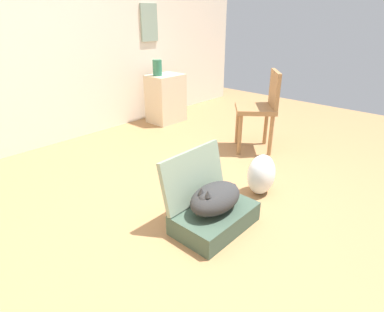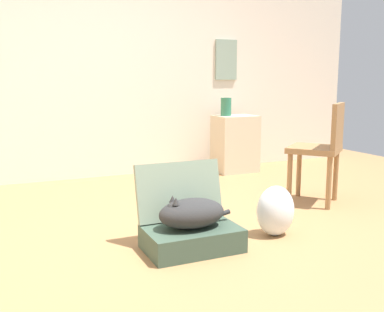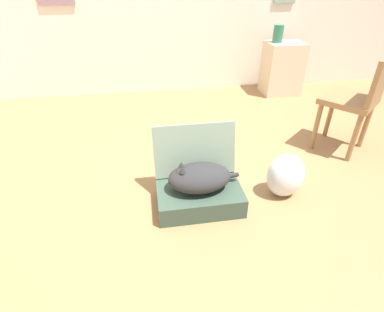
{
  "view_description": "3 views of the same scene",
  "coord_description": "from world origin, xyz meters",
  "px_view_note": "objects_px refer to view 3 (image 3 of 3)",
  "views": [
    {
      "loc": [
        -1.69,
        -1.45,
        1.42
      ],
      "look_at": [
        -0.05,
        0.05,
        0.44
      ],
      "focal_mm": 29.46,
      "sensor_mm": 36.0,
      "label": 1
    },
    {
      "loc": [
        -1.3,
        -2.82,
        1.08
      ],
      "look_at": [
        0.12,
        0.36,
        0.5
      ],
      "focal_mm": 42.05,
      "sensor_mm": 36.0,
      "label": 2
    },
    {
      "loc": [
        -0.48,
        -1.93,
        1.48
      ],
      "look_at": [
        -0.19,
        -0.1,
        0.31
      ],
      "focal_mm": 27.9,
      "sensor_mm": 36.0,
      "label": 3
    }
  ],
  "objects_px": {
    "suitcase_base": "(199,196)",
    "side_table": "(282,69)",
    "cat": "(199,177)",
    "plastic_bag_white": "(285,175)",
    "chair": "(357,99)",
    "vase_tall": "(278,34)"
  },
  "relations": [
    {
      "from": "cat",
      "to": "suitcase_base",
      "type": "bearing_deg",
      "value": -4.19
    },
    {
      "from": "suitcase_base",
      "to": "cat",
      "type": "relative_size",
      "value": 1.16
    },
    {
      "from": "suitcase_base",
      "to": "chair",
      "type": "height_order",
      "value": "chair"
    },
    {
      "from": "plastic_bag_white",
      "to": "chair",
      "type": "distance_m",
      "value": 1.07
    },
    {
      "from": "side_table",
      "to": "vase_tall",
      "type": "xyz_separation_m",
      "value": [
        -0.12,
        0.02,
        0.44
      ]
    },
    {
      "from": "cat",
      "to": "vase_tall",
      "type": "height_order",
      "value": "vase_tall"
    },
    {
      "from": "suitcase_base",
      "to": "side_table",
      "type": "distance_m",
      "value": 2.63
    },
    {
      "from": "plastic_bag_white",
      "to": "chair",
      "type": "height_order",
      "value": "chair"
    },
    {
      "from": "suitcase_base",
      "to": "plastic_bag_white",
      "type": "relative_size",
      "value": 1.69
    },
    {
      "from": "suitcase_base",
      "to": "vase_tall",
      "type": "xyz_separation_m",
      "value": [
        1.4,
        2.15,
        0.71
      ]
    },
    {
      "from": "vase_tall",
      "to": "chair",
      "type": "xyz_separation_m",
      "value": [
        0.1,
        -1.58,
        -0.27
      ]
    },
    {
      "from": "plastic_bag_white",
      "to": "chair",
      "type": "xyz_separation_m",
      "value": [
        0.85,
        0.55,
        0.33
      ]
    },
    {
      "from": "suitcase_base",
      "to": "side_table",
      "type": "bearing_deg",
      "value": 54.44
    },
    {
      "from": "side_table",
      "to": "chair",
      "type": "bearing_deg",
      "value": -90.71
    },
    {
      "from": "cat",
      "to": "plastic_bag_white",
      "type": "distance_m",
      "value": 0.66
    },
    {
      "from": "side_table",
      "to": "chair",
      "type": "distance_m",
      "value": 1.58
    },
    {
      "from": "cat",
      "to": "vase_tall",
      "type": "xyz_separation_m",
      "value": [
        1.41,
        2.15,
        0.53
      ]
    },
    {
      "from": "chair",
      "to": "vase_tall",
      "type": "bearing_deg",
      "value": -125.45
    },
    {
      "from": "suitcase_base",
      "to": "side_table",
      "type": "relative_size",
      "value": 0.9
    },
    {
      "from": "plastic_bag_white",
      "to": "vase_tall",
      "type": "relative_size",
      "value": 1.68
    },
    {
      "from": "chair",
      "to": "plastic_bag_white",
      "type": "bearing_deg",
      "value": -6.28
    },
    {
      "from": "vase_tall",
      "to": "side_table",
      "type": "bearing_deg",
      "value": -8.25
    }
  ]
}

